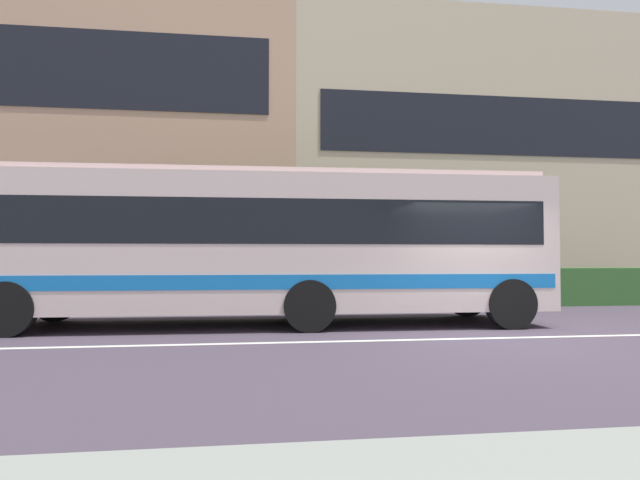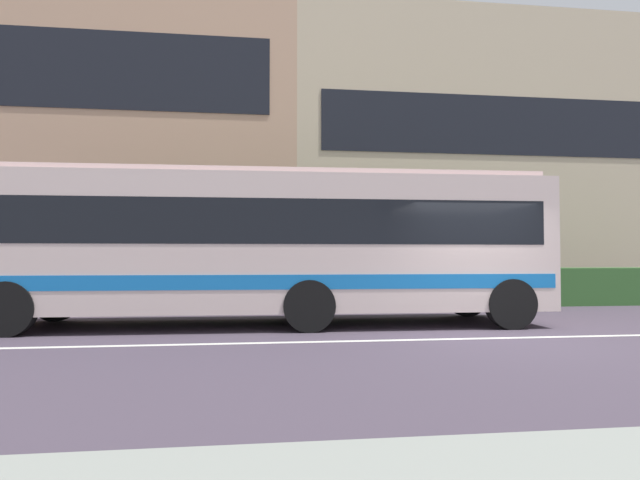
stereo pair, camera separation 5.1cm
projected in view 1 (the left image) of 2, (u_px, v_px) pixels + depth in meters
ground_plane at (503, 338)px, 9.61m from camera, size 160.00×160.00×0.00m
lane_centre_line at (503, 338)px, 9.61m from camera, size 60.00×0.16×0.01m
hedge_row_far at (442, 287)px, 15.88m from camera, size 19.29×1.10×1.11m
apartment_block_right at (521, 170)px, 24.12m from camera, size 20.82×8.59×10.60m
transit_bus at (271, 242)px, 11.51m from camera, size 11.56×2.87×3.18m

